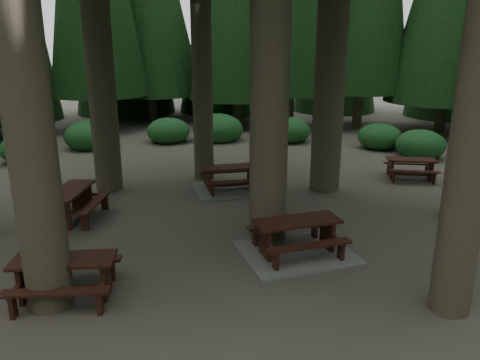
# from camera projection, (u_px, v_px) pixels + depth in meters

# --- Properties ---
(ground) EXTENTS (80.00, 80.00, 0.00)m
(ground) POSITION_uv_depth(u_px,v_px,m) (232.00, 240.00, 10.72)
(ground) COLOR #595248
(ground) RESTS_ON ground
(picnic_table_a) EXTENTS (2.88, 2.67, 0.78)m
(picnic_table_a) POSITION_uv_depth(u_px,v_px,m) (297.00, 242.00, 9.95)
(picnic_table_a) COLOR gray
(picnic_table_a) RESTS_ON ground
(picnic_table_b) EXTENTS (1.57, 1.90, 0.79)m
(picnic_table_b) POSITION_uv_depth(u_px,v_px,m) (71.00, 200.00, 11.84)
(picnic_table_b) COLOR #35170F
(picnic_table_b) RESTS_ON ground
(picnic_table_c) EXTENTS (2.68, 2.44, 0.75)m
(picnic_table_c) POSITION_uv_depth(u_px,v_px,m) (231.00, 182.00, 14.27)
(picnic_table_c) COLOR gray
(picnic_table_c) RESTS_ON ground
(picnic_table_d) EXTENTS (1.62, 1.32, 0.68)m
(picnic_table_d) POSITION_uv_depth(u_px,v_px,m) (411.00, 166.00, 15.37)
(picnic_table_d) COLOR #35170F
(picnic_table_d) RESTS_ON ground
(picnic_table_e) EXTENTS (1.97, 1.70, 0.76)m
(picnic_table_e) POSITION_uv_depth(u_px,v_px,m) (65.00, 272.00, 8.18)
(picnic_table_e) COLOR #35170F
(picnic_table_e) RESTS_ON ground
(shrub_ring) EXTENTS (23.86, 24.64, 1.49)m
(shrub_ring) POSITION_uv_depth(u_px,v_px,m) (264.00, 213.00, 11.26)
(shrub_ring) COLOR #1C5326
(shrub_ring) RESTS_ON ground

